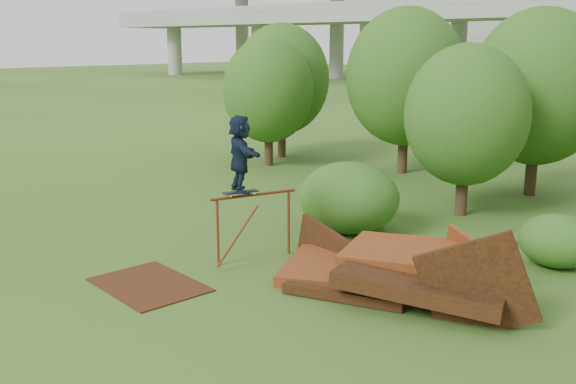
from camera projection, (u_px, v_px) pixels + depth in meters
The scene contains 13 objects.
ground at pixel (253, 298), 12.19m from camera, with size 240.00×240.00×0.00m, color #2D5116.
scrap_pile at pixel (396, 273), 12.44m from camera, with size 5.82×3.09×2.15m.
grind_rail at pixel (254, 213), 14.15m from camera, with size 0.83×1.91×1.52m.
skateboard at pixel (241, 192), 13.89m from camera, with size 0.49×0.81×0.08m.
skater at pixel (240, 154), 13.70m from camera, with size 1.54×0.49×1.66m, color #121D32.
flat_plate at pixel (149, 285), 12.83m from camera, with size 2.29×1.64×0.03m, color #3C1F0C.
tree_0 at pixel (268, 90), 24.93m from camera, with size 3.55×3.55×5.01m.
tree_1 at pixel (406, 77), 23.30m from camera, with size 4.35×4.35×6.06m.
tree_2 at pixel (466, 115), 17.52m from camera, with size 3.38×3.38×4.77m.
tree_3 at pixel (538, 87), 19.77m from camera, with size 4.21×4.21×5.85m.
tree_6 at pixel (282, 79), 26.78m from camera, with size 4.00×4.00×5.59m.
shrub_left at pixel (349, 198), 16.28m from camera, with size 2.62×2.42×1.81m, color #1D4813.
shrub_right at pixel (557, 241), 13.81m from camera, with size 1.63×1.50×1.16m, color #1D4813.
Camera 1 is at (7.79, -8.38, 4.71)m, focal length 40.00 mm.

